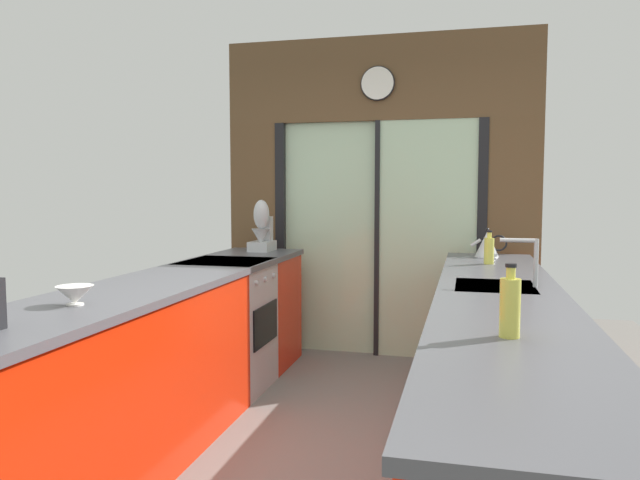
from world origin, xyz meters
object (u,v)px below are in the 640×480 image
(oven_range, at_px, (227,325))
(stand_mixer, at_px, (262,231))
(kettle, at_px, (487,244))
(soap_bottle_far, at_px, (489,250))
(mixing_bowl, at_px, (75,295))
(soap_bottle_near, at_px, (510,306))

(oven_range, distance_m, stand_mixer, 0.96)
(kettle, distance_m, soap_bottle_far, 0.45)
(oven_range, xyz_separation_m, mixing_bowl, (0.02, -1.70, 0.51))
(mixing_bowl, relative_size, soap_bottle_near, 0.64)
(mixing_bowl, height_order, soap_bottle_near, soap_bottle_near)
(kettle, bearing_deg, mixing_bowl, -126.61)
(oven_range, relative_size, mixing_bowl, 5.80)
(oven_range, distance_m, mixing_bowl, 1.77)
(soap_bottle_near, height_order, soap_bottle_far, soap_bottle_near)
(soap_bottle_near, bearing_deg, stand_mixer, 124.77)
(oven_range, relative_size, soap_bottle_near, 3.68)
(oven_range, bearing_deg, soap_bottle_near, -45.69)
(mixing_bowl, xyz_separation_m, kettle, (1.78, 2.40, 0.05))
(mixing_bowl, xyz_separation_m, soap_bottle_near, (1.78, -0.14, 0.06))
(stand_mixer, bearing_deg, oven_range, -91.46)
(oven_range, relative_size, stand_mixer, 2.19)
(stand_mixer, distance_m, kettle, 1.78)
(kettle, height_order, soap_bottle_far, soap_bottle_far)
(stand_mixer, bearing_deg, soap_bottle_far, -14.82)
(stand_mixer, height_order, soap_bottle_far, stand_mixer)
(stand_mixer, relative_size, kettle, 1.58)
(mixing_bowl, relative_size, stand_mixer, 0.38)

